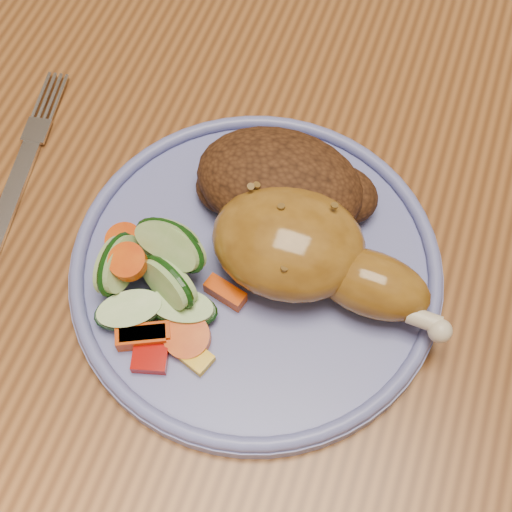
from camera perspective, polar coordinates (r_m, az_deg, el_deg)
name	(u,v)px	position (r m, az deg, el deg)	size (l,w,h in m)	color
ground	(299,433)	(1.25, 3.49, -13.97)	(4.00, 4.00, 0.00)	#58331E
dining_table	(341,246)	(0.62, 6.82, 0.81)	(0.90, 1.40, 0.75)	brown
plate	(256,270)	(0.51, 0.00, -1.10)	(0.26, 0.26, 0.01)	#6369B0
plate_rim	(256,263)	(0.50, 0.00, -0.54)	(0.26, 0.26, 0.01)	#6369B0
chicken_leg	(308,252)	(0.48, 4.21, 0.29)	(0.17, 0.09, 0.06)	#91601E
rice_pilaf	(283,185)	(0.51, 2.19, 5.70)	(0.13, 0.09, 0.05)	#422310
vegetable_pile	(154,279)	(0.48, -8.12, -1.86)	(0.11, 0.11, 0.05)	#A50A05
fork	(19,177)	(0.58, -18.44, 6.03)	(0.04, 0.17, 0.00)	silver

